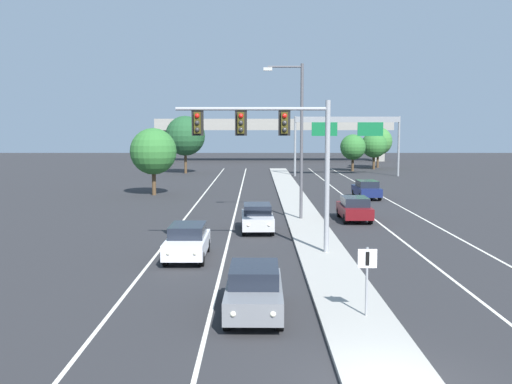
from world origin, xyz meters
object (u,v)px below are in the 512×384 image
street_lamp_median (298,132)px  tree_far_left_b (185,136)px  car_oncoming_silver (257,217)px  tree_far_right_c (378,141)px  median_sign_post (367,271)px  car_receding_darkred (354,208)px  tree_far_left_c (153,151)px  car_oncoming_grey (254,290)px  tree_far_right_a (353,147)px  highway_sign_gantry (347,127)px  tree_far_right_b (374,145)px  car_oncoming_white (187,241)px  overhead_signal_mast (275,141)px  car_receding_navy (366,189)px

street_lamp_median → tree_far_left_b: size_ratio=1.31×
car_oncoming_silver → tree_far_right_c: bearing=71.5°
tree_far_left_b → tree_far_right_c: tree_far_left_b is taller
median_sign_post → car_receding_darkred: median_sign_post is taller
tree_far_left_c → tree_far_left_b: tree_far_left_b is taller
median_sign_post → street_lamp_median: (-0.76, 20.15, 4.21)m
car_receding_darkred → tree_far_left_c: tree_far_left_c is taller
car_oncoming_grey → tree_far_right_a: 65.43m
highway_sign_gantry → tree_far_right_b: bearing=64.7°
car_oncoming_white → tree_far_right_a: 58.21m
car_oncoming_silver → overhead_signal_mast: bearing=-83.1°
street_lamp_median → car_oncoming_silver: street_lamp_median is taller
car_oncoming_silver → car_receding_navy: (9.44, 15.95, 0.00)m
car_oncoming_grey → tree_far_right_c: tree_far_right_c is taller
car_oncoming_grey → highway_sign_gantry: size_ratio=0.34×
car_receding_darkred → tree_far_left_b: tree_far_left_b is taller
car_oncoming_white → tree_far_left_c: (-6.04, 25.99, 3.13)m
median_sign_post → tree_far_right_a: 65.39m
car_receding_darkred → tree_far_right_b: size_ratio=0.82×
tree_far_left_b → median_sign_post: bearing=-78.0°
car_receding_navy → tree_far_right_b: tree_far_right_b is taller
median_sign_post → car_oncoming_white: median_sign_post is taller
overhead_signal_mast → car_oncoming_grey: 10.15m
car_receding_navy → street_lamp_median: bearing=-119.3°
tree_far_left_c → overhead_signal_mast: bearing=-68.2°
median_sign_post → car_oncoming_grey: size_ratio=0.49×
car_oncoming_grey → tree_far_left_b: bearing=98.9°
car_oncoming_white → tree_far_right_b: (20.52, 59.44, 2.74)m
car_oncoming_silver → tree_far_left_b: 45.42m
highway_sign_gantry → tree_far_right_c: highway_sign_gantry is taller
median_sign_post → tree_far_left_c: size_ratio=0.36×
tree_far_left_c → car_receding_darkred: bearing=-43.2°
car_oncoming_white → car_receding_darkred: bearing=49.4°
car_receding_navy → highway_sign_gantry: size_ratio=0.34×
car_receding_navy → highway_sign_gantry: bearing=85.4°
highway_sign_gantry → tree_far_right_a: 9.43m
overhead_signal_mast → car_oncoming_white: overhead_signal_mast is taller
car_oncoming_white → tree_far_right_c: tree_far_right_c is taller
car_oncoming_white → tree_far_left_c: bearing=103.1°
car_oncoming_white → car_oncoming_grey: bearing=-69.2°
tree_far_left_c → tree_far_right_a: tree_far_left_c is taller
tree_far_left_b → tree_far_right_a: bearing=10.1°
street_lamp_median → highway_sign_gantry: 36.74m
car_oncoming_grey → overhead_signal_mast: bearing=84.0°
car_oncoming_grey → tree_far_left_c: size_ratio=0.74×
tree_far_left_b → tree_far_right_c: (28.01, 11.26, -0.97)m
tree_far_right_b → car_oncoming_silver: bearing=-108.3°
tree_far_right_b → highway_sign_gantry: bearing=-115.3°
overhead_signal_mast → car_receding_darkred: 12.82m
car_oncoming_grey → car_oncoming_silver: 15.63m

